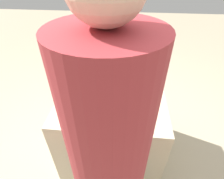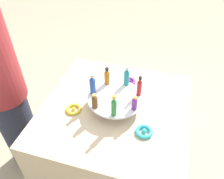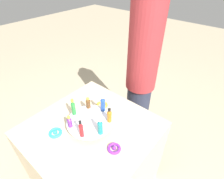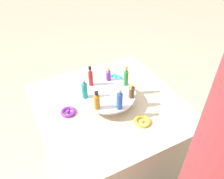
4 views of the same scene
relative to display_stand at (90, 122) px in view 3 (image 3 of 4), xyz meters
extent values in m
cube|color=beige|center=(0.00, 0.00, -0.45)|extent=(0.86, 0.86, 0.78)
cylinder|color=silver|center=(0.00, 0.00, -0.05)|extent=(0.16, 0.16, 0.01)
cylinder|color=silver|center=(0.00, 0.00, -0.02)|extent=(0.08, 0.08, 0.05)
cylinder|color=silver|center=(0.00, 0.00, 0.02)|extent=(0.32, 0.32, 0.01)
cylinder|color=#234CAD|center=(0.00, -0.14, 0.07)|extent=(0.03, 0.03, 0.10)
cone|color=#234CAD|center=(0.00, -0.14, 0.13)|extent=(0.03, 0.03, 0.02)
cylinder|color=silver|center=(0.00, -0.14, 0.15)|extent=(0.02, 0.02, 0.02)
cylinder|color=brown|center=(0.11, -0.09, 0.05)|extent=(0.03, 0.03, 0.06)
cone|color=brown|center=(0.11, -0.09, 0.09)|extent=(0.03, 0.03, 0.01)
cylinder|color=#B79338|center=(0.11, -0.09, 0.11)|extent=(0.02, 0.02, 0.01)
cylinder|color=#288438|center=(0.13, 0.03, 0.07)|extent=(0.03, 0.03, 0.10)
cone|color=#288438|center=(0.13, 0.03, 0.13)|extent=(0.03, 0.03, 0.02)
cylinder|color=gold|center=(0.13, 0.03, 0.15)|extent=(0.02, 0.02, 0.02)
cylinder|color=#702D93|center=(0.06, 0.12, 0.05)|extent=(0.03, 0.03, 0.06)
cone|color=#702D93|center=(0.06, 0.12, 0.09)|extent=(0.03, 0.03, 0.01)
cylinder|color=gold|center=(0.06, 0.12, 0.10)|extent=(0.02, 0.02, 0.01)
cylinder|color=#B21E23|center=(-0.06, 0.12, 0.07)|extent=(0.03, 0.03, 0.09)
cone|color=#B21E23|center=(-0.06, 0.12, 0.13)|extent=(0.03, 0.03, 0.02)
cylinder|color=black|center=(-0.06, 0.12, 0.14)|extent=(0.02, 0.02, 0.02)
cylinder|color=teal|center=(-0.13, 0.03, 0.07)|extent=(0.03, 0.03, 0.09)
cone|color=teal|center=(-0.13, 0.03, 0.12)|extent=(0.03, 0.03, 0.02)
cylinder|color=silver|center=(-0.13, 0.03, 0.14)|extent=(0.02, 0.02, 0.02)
cylinder|color=#AD6B19|center=(-0.11, -0.08, 0.06)|extent=(0.03, 0.03, 0.08)
cone|color=#AD6B19|center=(-0.11, -0.08, 0.11)|extent=(0.03, 0.03, 0.02)
cylinder|color=black|center=(-0.11, -0.08, 0.13)|extent=(0.02, 0.02, 0.01)
torus|color=#2DB7CC|center=(0.15, 0.20, -0.05)|extent=(0.09, 0.09, 0.02)
sphere|color=#2DB7CC|center=(0.15, 0.20, -0.04)|extent=(0.03, 0.03, 0.03)
torus|color=purple|center=(-0.25, 0.03, -0.05)|extent=(0.09, 0.09, 0.02)
sphere|color=purple|center=(-0.25, 0.03, -0.04)|extent=(0.03, 0.03, 0.03)
torus|color=gold|center=(0.10, -0.23, -0.05)|extent=(0.09, 0.09, 0.02)
sphere|color=gold|center=(0.10, -0.23, -0.04)|extent=(0.02, 0.02, 0.02)
cylinder|color=#282D42|center=(0.06, -0.75, -0.48)|extent=(0.25, 0.25, 0.73)
cylinder|color=#9E2D33|center=(0.06, -0.75, 0.30)|extent=(0.29, 0.29, 0.83)
camera|label=1|loc=(0.11, -1.14, 0.84)|focal=28.00mm
camera|label=2|loc=(0.89, 0.24, 0.88)|focal=35.00mm
camera|label=3|loc=(-0.67, 0.55, 0.93)|focal=28.00mm
camera|label=4|loc=(-0.43, -0.89, 0.85)|focal=35.00mm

